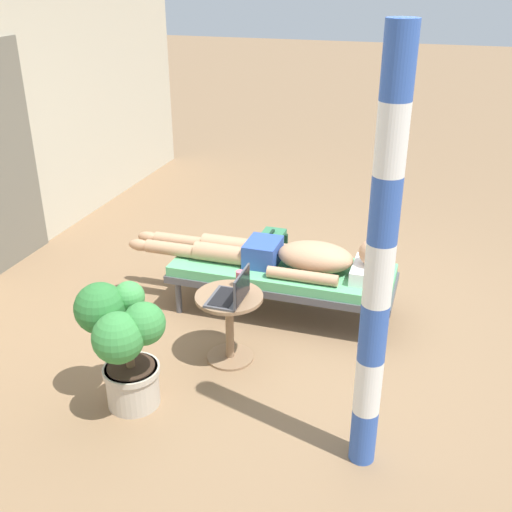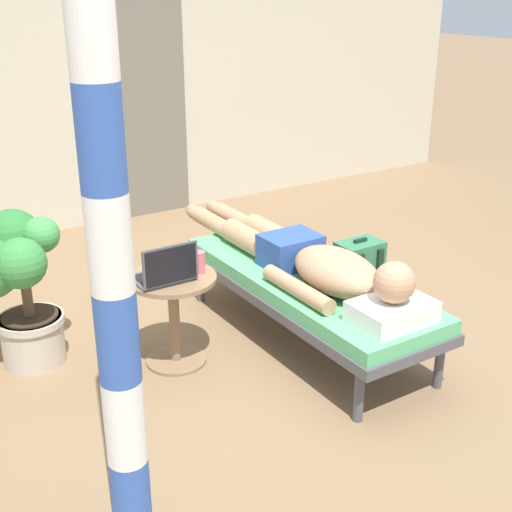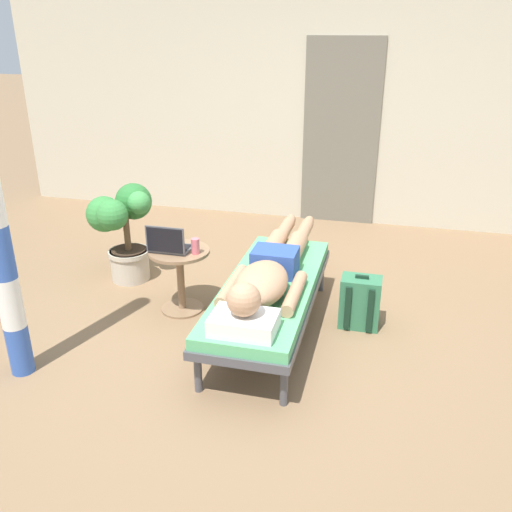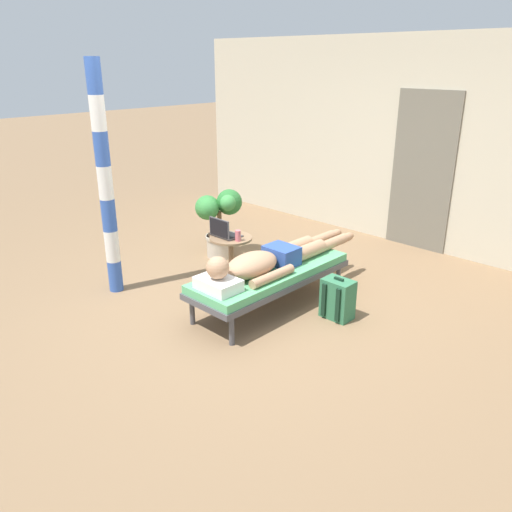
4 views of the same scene
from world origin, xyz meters
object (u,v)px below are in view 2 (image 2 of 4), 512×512
backpack (358,270)px  lounge_chair (306,286)px  potted_plant (16,278)px  side_table (174,304)px  porch_post (109,243)px  person_reclining (310,260)px  laptop (166,272)px  drink_glass (199,262)px

backpack → lounge_chair: bearing=-156.6°
potted_plant → side_table: bearing=-32.4°
side_table → porch_post: bearing=-123.8°
person_reclining → porch_post: size_ratio=0.90×
laptop → potted_plant: 0.82m
drink_glass → potted_plant: bearing=150.7°
laptop → side_table: bearing=40.5°
lounge_chair → side_table: size_ratio=3.46×
side_table → potted_plant: bearing=147.6°
person_reclining → potted_plant: bearing=156.1°
drink_glass → side_table: bearing=167.9°
person_reclining → drink_glass: person_reclining is taller
lounge_chair → backpack: backpack is taller
drink_glass → porch_post: (-0.87, -1.04, 0.62)m
backpack → porch_post: porch_post is taller
lounge_chair → drink_glass: (-0.62, 0.15, 0.24)m
person_reclining → backpack: 0.78m
person_reclining → potted_plant: potted_plant is taller
laptop → person_reclining: bearing=-10.5°
side_table → laptop: 0.24m
lounge_chair → potted_plant: potted_plant is taller
side_table → backpack: size_ratio=1.23×
laptop → backpack: 1.53m
lounge_chair → person_reclining: 0.17m
laptop → backpack: bearing=5.8°
person_reclining → potted_plant: (-1.48, 0.65, -0.00)m
drink_glass → lounge_chair: bearing=-13.3°
lounge_chair → side_table: side_table is taller
potted_plant → drink_glass: bearing=-29.3°
backpack → porch_post: bearing=-151.2°
lounge_chair → potted_plant: bearing=157.0°
side_table → porch_post: porch_post is taller
side_table → potted_plant: 0.85m
person_reclining → laptop: size_ratio=7.00×
lounge_chair → backpack: size_ratio=4.26×
side_table → backpack: side_table is taller
drink_glass → backpack: size_ratio=0.29×
person_reclining → side_table: (-0.77, 0.20, -0.16)m
porch_post → lounge_chair: bearing=31.0°
side_table → laptop: (-0.06, -0.05, 0.23)m
porch_post → side_table: bearing=56.2°
backpack → potted_plant: size_ratio=0.50×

